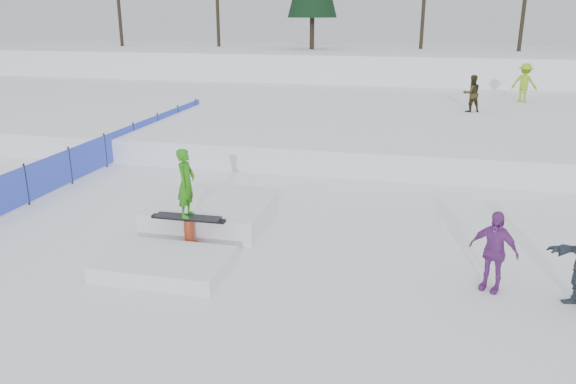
% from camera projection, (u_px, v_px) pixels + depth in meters
% --- Properties ---
extents(ground, '(120.00, 120.00, 0.00)m').
position_uv_depth(ground, '(238.00, 279.00, 10.40)').
color(ground, white).
extents(snow_berm, '(60.00, 14.00, 2.40)m').
position_uv_depth(snow_berm, '(374.00, 67.00, 37.87)').
color(snow_berm, white).
rests_on(snow_berm, ground).
extents(snow_midrise, '(50.00, 18.00, 0.80)m').
position_uv_depth(snow_midrise, '(347.00, 113.00, 25.12)').
color(snow_midrise, white).
rests_on(snow_midrise, ground).
extents(safety_fence, '(0.05, 16.00, 1.10)m').
position_uv_depth(safety_fence, '(105.00, 150.00, 17.74)').
color(safety_fence, blue).
rests_on(safety_fence, ground).
extents(walker_olive, '(0.88, 0.78, 1.50)m').
position_uv_depth(walker_olive, '(472.00, 93.00, 22.93)').
color(walker_olive, '#2C2610').
rests_on(walker_olive, snow_midrise).
extents(walker_ygreen, '(1.29, 1.08, 1.74)m').
position_uv_depth(walker_ygreen, '(525.00, 83.00, 25.40)').
color(walker_ygreen, '#81B01A').
rests_on(walker_ygreen, snow_midrise).
extents(spectator_purple, '(0.94, 0.71, 1.48)m').
position_uv_depth(spectator_purple, '(493.00, 251.00, 9.78)').
color(spectator_purple, '#79338E').
rests_on(spectator_purple, ground).
extents(jib_rail_feature, '(2.60, 4.40, 2.11)m').
position_uv_depth(jib_rail_feature, '(199.00, 224.00, 12.26)').
color(jib_rail_feature, white).
rests_on(jib_rail_feature, ground).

